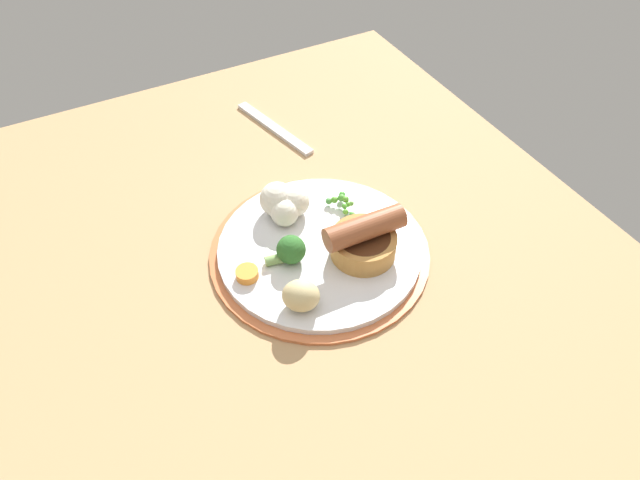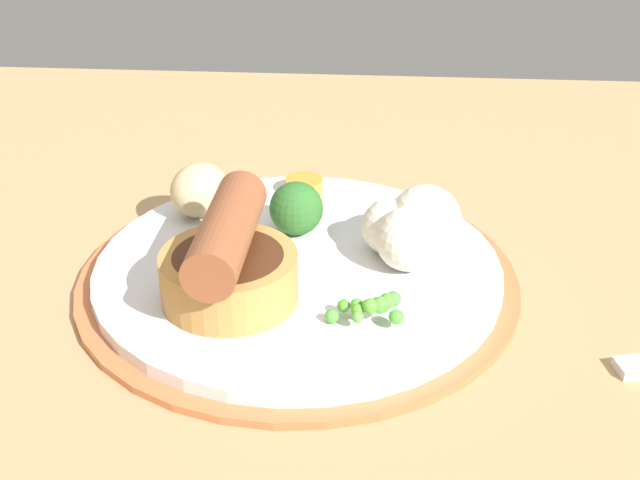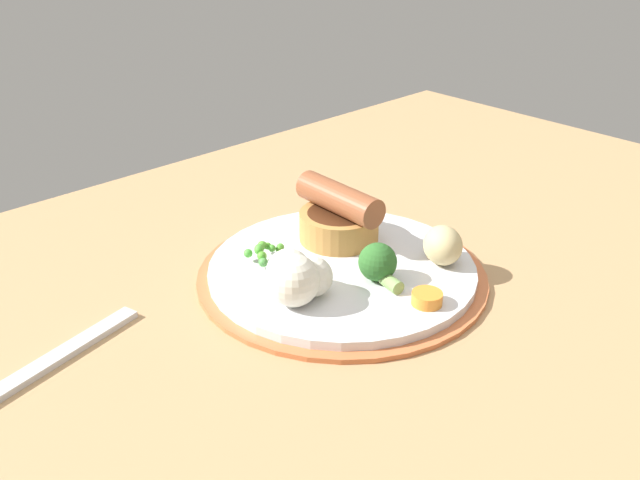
# 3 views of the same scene
# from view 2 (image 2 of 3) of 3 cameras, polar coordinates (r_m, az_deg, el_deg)

# --- Properties ---
(dining_table) EXTENTS (1.10, 0.80, 0.03)m
(dining_table) POSITION_cam_2_polar(r_m,az_deg,el_deg) (0.61, -6.64, -3.06)
(dining_table) COLOR tan
(dining_table) RESTS_ON ground
(dinner_plate) EXTENTS (0.29, 0.29, 0.01)m
(dinner_plate) POSITION_cam_2_polar(r_m,az_deg,el_deg) (0.59, -1.42, -2.26)
(dinner_plate) COLOR #CC6B3D
(dinner_plate) RESTS_ON dining_table
(sausage_pudding) EXTENTS (0.08, 0.11, 0.06)m
(sausage_pudding) POSITION_cam_2_polar(r_m,az_deg,el_deg) (0.54, -5.89, -1.46)
(sausage_pudding) COLOR #BC8442
(sausage_pudding) RESTS_ON dinner_plate
(pea_pile) EXTENTS (0.05, 0.03, 0.02)m
(pea_pile) POSITION_cam_2_polar(r_m,az_deg,el_deg) (0.52, 3.41, -4.30)
(pea_pile) COLOR green
(pea_pile) RESTS_ON dinner_plate
(broccoli_floret_near) EXTENTS (0.04, 0.05, 0.04)m
(broccoli_floret_near) POSITION_cam_2_polar(r_m,az_deg,el_deg) (0.61, -1.48, 2.03)
(broccoli_floret_near) COLOR #2D6628
(broccoli_floret_near) RESTS_ON dinner_plate
(cauliflower_floret) EXTENTS (0.07, 0.06, 0.05)m
(cauliflower_floret) POSITION_cam_2_polar(r_m,az_deg,el_deg) (0.58, 5.90, 0.79)
(cauliflower_floret) COLOR silver
(cauliflower_floret) RESTS_ON dinner_plate
(potato_chunk_1) EXTENTS (0.06, 0.06, 0.04)m
(potato_chunk_1) POSITION_cam_2_polar(r_m,az_deg,el_deg) (0.64, -7.72, 3.20)
(potato_chunk_1) COLOR #CCB77F
(potato_chunk_1) RESTS_ON dinner_plate
(carrot_slice_1) EXTENTS (0.03, 0.03, 0.01)m
(carrot_slice_1) POSITION_cam_2_polar(r_m,az_deg,el_deg) (0.67, -1.04, 3.48)
(carrot_slice_1) COLOR orange
(carrot_slice_1) RESTS_ON dinner_plate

